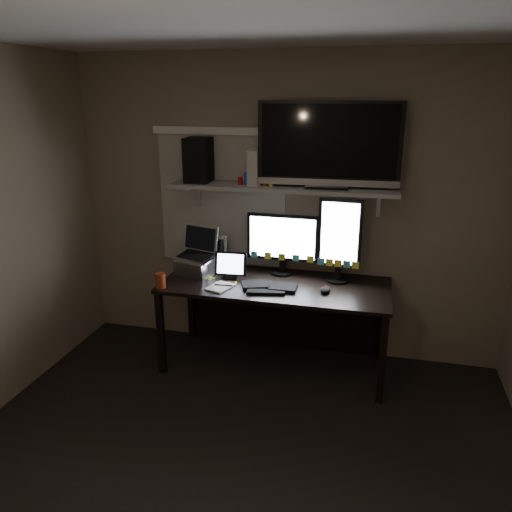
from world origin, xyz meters
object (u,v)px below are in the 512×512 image
(desk, at_px, (278,298))
(speaker, at_px, (199,160))
(monitor_portrait, at_px, (340,240))
(cup, at_px, (160,280))
(tv, at_px, (329,145))
(game_console, at_px, (255,167))
(monitor_landscape, at_px, (282,244))
(laptop, at_px, (196,252))
(keyboard, at_px, (269,286))
(tablet, at_px, (231,265))
(mouse, at_px, (325,290))

(desk, distance_m, speaker, 1.31)
(desk, distance_m, monitor_portrait, 0.71)
(monitor_portrait, relative_size, cup, 5.87)
(desk, height_order, tv, tv)
(desk, distance_m, game_console, 1.09)
(desk, bearing_deg, tv, 11.86)
(game_console, bearing_deg, desk, -23.41)
(monitor_landscape, height_order, monitor_portrait, monitor_portrait)
(laptop, distance_m, game_console, 0.85)
(keyboard, relative_size, tablet, 1.71)
(tablet, distance_m, cup, 0.58)
(monitor_landscape, bearing_deg, game_console, -170.02)
(monitor_landscape, bearing_deg, monitor_portrait, -6.57)
(monitor_portrait, distance_m, game_console, 0.88)
(monitor_landscape, bearing_deg, speaker, -176.44)
(desk, relative_size, keyboard, 4.09)
(keyboard, xyz_separation_m, speaker, (-0.66, 0.31, 0.91))
(keyboard, distance_m, speaker, 1.17)
(monitor_portrait, bearing_deg, laptop, -169.12)
(keyboard, distance_m, game_console, 0.95)
(desk, xyz_separation_m, tv, (0.35, 0.07, 1.25))
(desk, height_order, cup, cup)
(cup, height_order, game_console, game_console)
(monitor_landscape, xyz_separation_m, mouse, (0.40, -0.33, -0.24))
(monitor_landscape, relative_size, tablet, 2.31)
(mouse, relative_size, speaker, 0.33)
(tv, xyz_separation_m, game_console, (-0.57, 0.01, -0.18))
(laptop, bearing_deg, speaker, 107.42)
(desk, relative_size, cup, 15.38)
(monitor_landscape, bearing_deg, mouse, -38.31)
(desk, distance_m, tablet, 0.48)
(monitor_portrait, distance_m, tv, 0.74)
(tv, bearing_deg, desk, -170.75)
(cup, height_order, tv, tv)
(cup, height_order, speaker, speaker)
(monitor_landscape, height_order, mouse, monitor_landscape)
(monitor_portrait, bearing_deg, keyboard, -145.64)
(monitor_landscape, height_order, cup, monitor_landscape)
(tablet, height_order, laptop, laptop)
(monitor_landscape, relative_size, game_console, 2.15)
(mouse, bearing_deg, monitor_portrait, 78.57)
(tablet, xyz_separation_m, laptop, (-0.31, 0.03, 0.08))
(monitor_landscape, xyz_separation_m, laptop, (-0.69, -0.18, -0.07))
(keyboard, bearing_deg, desk, 71.85)
(monitor_portrait, bearing_deg, game_console, -177.18)
(cup, relative_size, tv, 0.11)
(cup, relative_size, game_console, 0.42)
(monitor_landscape, bearing_deg, desk, -91.60)
(laptop, xyz_separation_m, game_console, (0.47, 0.15, 0.70))
(desk, bearing_deg, keyboard, -97.28)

